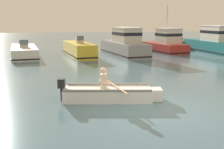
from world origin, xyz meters
name	(u,v)px	position (x,y,z in m)	size (l,w,h in m)	color
ground_plane	(148,110)	(0.00, 0.00, 0.00)	(120.00, 120.00, 0.00)	slate
wooden_dock	(184,42)	(9.93, 19.19, 0.65)	(12.30, 1.64, 1.22)	brown
rowboat_with_person	(110,93)	(-0.99, 1.40, 0.25)	(3.72, 2.04, 1.19)	white
moored_boat_white	(24,52)	(-5.37, 15.07, 0.37)	(2.67, 6.19, 1.36)	white
moored_boat_yellow	(79,50)	(-1.13, 14.65, 0.51)	(2.40, 5.96, 1.64)	gold
moored_boat_grey	(124,45)	(2.59, 14.53, 0.85)	(2.94, 6.66, 2.27)	gray
moored_boat_red	(166,43)	(6.75, 15.96, 0.78)	(2.87, 4.89, 4.10)	#B72D28
moored_boat_teal	(214,42)	(10.81, 15.06, 0.88)	(2.57, 6.86, 2.38)	#1E727A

